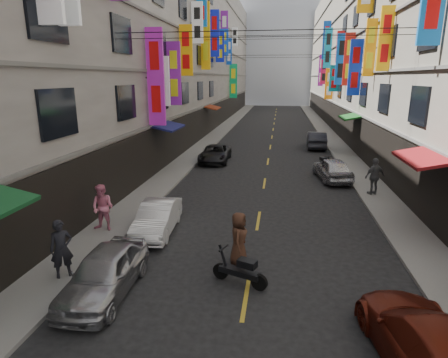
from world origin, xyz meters
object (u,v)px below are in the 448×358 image
(car_right_far, at_px, (316,140))
(pedestrian_rfar, at_px, (375,176))
(pedestrian_crossing, at_px, (239,239))
(scooter_crossing, at_px, (240,271))
(pedestrian_lfar, at_px, (103,208))
(car_left_far, at_px, (215,154))
(car_right_mid, at_px, (332,169))
(car_left_mid, at_px, (157,218))
(pedestrian_lnear, at_px, (62,249))
(car_left_near, at_px, (105,273))
(car_right_near, at_px, (431,347))
(scooter_far_right, at_px, (324,164))

(car_right_far, relative_size, pedestrian_rfar, 2.28)
(pedestrian_rfar, xyz_separation_m, pedestrian_crossing, (-6.14, -8.34, -0.18))
(scooter_crossing, distance_m, pedestrian_crossing, 1.38)
(pedestrian_lfar, relative_size, pedestrian_crossing, 1.03)
(car_left_far, xyz_separation_m, pedestrian_crossing, (3.43, -15.30, 0.29))
(scooter_crossing, relative_size, car_left_far, 0.39)
(car_right_mid, distance_m, car_right_far, 10.78)
(car_right_far, xyz_separation_m, pedestrian_rfar, (1.71, -13.80, 0.36))
(car_left_far, xyz_separation_m, pedestrian_rfar, (9.57, -6.96, 0.47))
(car_left_mid, relative_size, pedestrian_lnear, 2.06)
(car_left_near, distance_m, pedestrian_lnear, 1.73)
(car_left_mid, xyz_separation_m, car_right_near, (7.93, -6.37, 0.06))
(scooter_far_right, xyz_separation_m, car_right_far, (0.21, 8.40, 0.28))
(scooter_crossing, relative_size, car_right_far, 0.39)
(pedestrian_lfar, xyz_separation_m, pedestrian_crossing, (5.60, -1.80, -0.15))
(scooter_crossing, bearing_deg, car_left_mid, 68.72)
(car_left_near, bearing_deg, pedestrian_rfar, 47.12)
(pedestrian_lfar, xyz_separation_m, pedestrian_rfar, (11.73, 6.54, 0.03))
(car_left_near, xyz_separation_m, car_right_far, (8.00, 24.47, 0.06))
(car_left_far, bearing_deg, pedestrian_lfar, -100.33)
(pedestrian_lfar, bearing_deg, car_right_near, -24.04)
(car_left_near, height_order, pedestrian_rfar, pedestrian_rfar)
(scooter_crossing, xyz_separation_m, car_right_near, (4.23, -2.95, 0.23))
(car_left_far, height_order, pedestrian_rfar, pedestrian_rfar)
(pedestrian_crossing, bearing_deg, pedestrian_rfar, -32.51)
(scooter_far_right, xyz_separation_m, pedestrian_lnear, (-9.39, -15.53, 0.58))
(car_right_near, relative_size, pedestrian_rfar, 2.41)
(pedestrian_rfar, relative_size, pedestrian_crossing, 1.06)
(car_left_mid, distance_m, car_right_far, 21.51)
(scooter_far_right, distance_m, pedestrian_rfar, 5.76)
(car_right_mid, distance_m, pedestrian_lfar, 13.85)
(car_left_near, xyz_separation_m, pedestrian_crossing, (3.57, 2.33, 0.24))
(car_left_near, height_order, car_right_mid, car_right_mid)
(car_left_far, bearing_deg, scooter_far_right, -12.79)
(car_left_near, bearing_deg, car_left_mid, 88.48)
(car_right_far, distance_m, pedestrian_crossing, 22.58)
(pedestrian_lnear, distance_m, pedestrian_rfar, 15.19)
(car_left_near, relative_size, pedestrian_lnear, 2.14)
(car_right_near, xyz_separation_m, pedestrian_lfar, (-10.02, 6.03, 0.38))
(car_left_near, height_order, car_right_near, car_right_near)
(car_left_mid, relative_size, car_right_mid, 0.92)
(car_left_far, distance_m, car_right_mid, 8.79)
(scooter_crossing, height_order, car_left_far, car_left_far)
(car_right_near, bearing_deg, scooter_crossing, -42.77)
(car_left_mid, bearing_deg, pedestrian_lfar, -174.51)
(car_left_far, distance_m, pedestrian_rfar, 11.84)
(car_right_far, bearing_deg, car_left_mid, 70.12)
(car_left_mid, relative_size, pedestrian_crossing, 2.06)
(scooter_far_right, distance_m, car_right_mid, 2.40)
(scooter_crossing, xyz_separation_m, pedestrian_rfar, (5.94, 9.62, 0.64))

